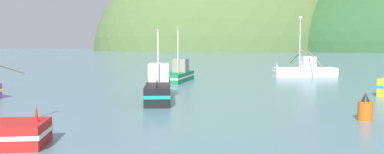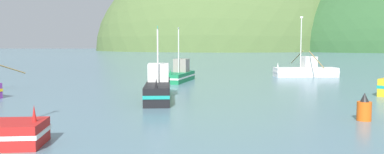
{
  "view_description": "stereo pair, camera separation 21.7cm",
  "coord_description": "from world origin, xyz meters",
  "px_view_note": "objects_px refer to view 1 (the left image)",
  "views": [
    {
      "loc": [
        1.02,
        -6.08,
        4.33
      ],
      "look_at": [
        3.23,
        28.22,
        1.4
      ],
      "focal_mm": 37.77,
      "sensor_mm": 36.0,
      "label": 1
    },
    {
      "loc": [
        1.23,
        -6.09,
        4.33
      ],
      "look_at": [
        3.23,
        28.22,
        1.4
      ],
      "focal_mm": 37.77,
      "sensor_mm": 36.0,
      "label": 2
    }
  ],
  "objects_px": {
    "fishing_boat_black": "(158,87)",
    "channel_buoy": "(365,109)",
    "fishing_boat_white": "(305,70)",
    "fishing_boat_green": "(179,75)"
  },
  "relations": [
    {
      "from": "fishing_boat_black",
      "to": "channel_buoy",
      "type": "height_order",
      "value": "fishing_boat_black"
    },
    {
      "from": "fishing_boat_black",
      "to": "fishing_boat_white",
      "type": "height_order",
      "value": "fishing_boat_white"
    },
    {
      "from": "fishing_boat_white",
      "to": "channel_buoy",
      "type": "distance_m",
      "value": 29.7
    },
    {
      "from": "fishing_boat_green",
      "to": "channel_buoy",
      "type": "xyz_separation_m",
      "value": [
        9.64,
        -23.48,
        -0.12
      ]
    },
    {
      "from": "fishing_boat_black",
      "to": "channel_buoy",
      "type": "xyz_separation_m",
      "value": [
        11.66,
        -9.56,
        -0.26
      ]
    },
    {
      "from": "fishing_boat_white",
      "to": "fishing_boat_green",
      "type": "xyz_separation_m",
      "value": [
        -16.35,
        -5.45,
        -0.04
      ]
    },
    {
      "from": "fishing_boat_black",
      "to": "fishing_boat_green",
      "type": "distance_m",
      "value": 14.07
    },
    {
      "from": "fishing_boat_green",
      "to": "fishing_boat_black",
      "type": "bearing_deg",
      "value": 9.22
    },
    {
      "from": "fishing_boat_black",
      "to": "fishing_boat_white",
      "type": "distance_m",
      "value": 26.7
    },
    {
      "from": "fishing_boat_white",
      "to": "fishing_boat_green",
      "type": "bearing_deg",
      "value": 18.76
    }
  ]
}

